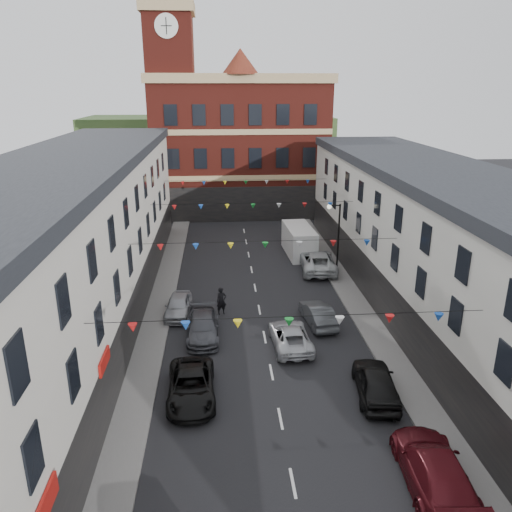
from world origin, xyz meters
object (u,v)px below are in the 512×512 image
object	(u,v)px
car_left_e	(178,306)
car_right_e	(318,314)
white_van	(299,241)
moving_car	(290,336)
street_lamp	(336,230)
car_right_c	(434,470)
car_right_d	(376,382)
pedestrian	(221,301)
car_right_f	(318,261)
car_left_c	(191,386)
car_left_d	(203,327)

from	to	relation	value
car_left_e	car_right_e	world-z (taller)	car_right_e
car_left_e	white_van	world-z (taller)	white_van
moving_car	street_lamp	bearing A→B (deg)	-117.17
white_van	car_right_c	bearing A→B (deg)	-91.38
car_right_d	pedestrian	world-z (taller)	pedestrian
car_right_d	white_van	world-z (taller)	white_van
street_lamp	car_right_f	xyz separation A→B (m)	(-1.05, 1.43, -3.08)
car_left_e	car_right_d	xyz separation A→B (m)	(10.42, -10.17, 0.11)
car_right_e	white_van	world-z (taller)	white_van
car_right_e	white_van	bearing A→B (deg)	-100.76
car_right_e	car_left_e	bearing A→B (deg)	-19.25
car_right_f	moving_car	bearing A→B (deg)	76.44
street_lamp	car_left_e	distance (m)	14.02
car_left_c	car_right_c	xyz separation A→B (m)	(9.52, -6.54, 0.12)
car_left_e	car_right_f	size ratio (longest dim) A/B	0.68
car_left_e	car_right_d	bearing A→B (deg)	-40.56
car_right_c	white_van	size ratio (longest dim) A/B	0.97
white_van	street_lamp	bearing A→B (deg)	-74.56
car_left_e	moving_car	size ratio (longest dim) A/B	0.86
car_right_c	car_right_d	size ratio (longest dim) A/B	1.19
car_right_d	car_left_e	bearing A→B (deg)	-37.18
street_lamp	car_right_d	distance (m)	16.94
street_lamp	white_van	world-z (taller)	street_lamp
car_right_f	car_right_d	bearing A→B (deg)	92.52
moving_car	white_van	world-z (taller)	white_van
car_right_c	pedestrian	world-z (taller)	pedestrian
car_right_c	white_van	xyz separation A→B (m)	(-0.72, 28.44, 0.47)
car_right_f	street_lamp	bearing A→B (deg)	130.74
car_left_e	car_left_d	bearing A→B (deg)	-58.70
car_right_f	pedestrian	distance (m)	11.32
white_van	pedestrian	size ratio (longest dim) A/B	3.03
car_right_f	moving_car	distance (m)	13.28
car_left_c	car_right_e	distance (m)	10.89
car_left_d	pedestrian	distance (m)	3.44
pedestrian	car_right_f	bearing A→B (deg)	24.77
car_right_d	pedestrian	distance (m)	12.60
street_lamp	moving_car	distance (m)	12.75
car_left_c	car_left_e	distance (m)	9.74
car_right_e	pedestrian	world-z (taller)	pedestrian
street_lamp	pedestrian	distance (m)	11.59
car_right_d	pedestrian	bearing A→B (deg)	-46.18
street_lamp	moving_car	world-z (taller)	street_lamp
moving_car	white_van	xyz separation A→B (m)	(3.20, 17.05, 0.63)
car_left_d	car_right_e	world-z (taller)	car_right_e
car_left_c	car_left_d	bearing A→B (deg)	84.38
car_left_c	moving_car	size ratio (longest dim) A/B	1.06
car_left_d	car_left_e	distance (m)	3.71
street_lamp	pedestrian	bearing A→B (deg)	-144.73
car_left_e	car_right_c	size ratio (longest dim) A/B	0.72
car_right_d	white_van	xyz separation A→B (m)	(-0.30, 22.42, 0.49)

